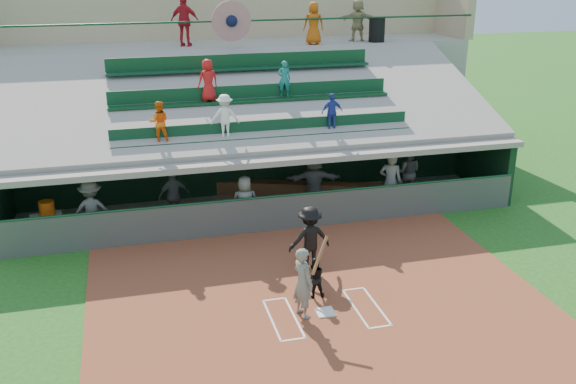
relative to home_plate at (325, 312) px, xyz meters
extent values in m
plane|color=#1D5417|center=(0.00, 0.00, -0.04)|extent=(100.00, 100.00, 0.00)
cube|color=brown|center=(0.00, 0.50, -0.03)|extent=(11.00, 9.00, 0.02)
cube|color=white|center=(0.00, 0.00, 0.00)|extent=(0.43, 0.43, 0.03)
cube|color=white|center=(-0.75, 0.00, -0.01)|extent=(0.05, 1.80, 0.01)
cube|color=white|center=(0.75, 0.00, -0.01)|extent=(0.05, 1.80, 0.01)
cube|color=silver|center=(-1.30, 0.00, -0.01)|extent=(0.05, 1.80, 0.01)
cube|color=white|center=(1.30, 0.00, -0.01)|extent=(0.05, 1.80, 0.01)
cube|color=white|center=(-1.02, 0.90, -0.01)|extent=(0.60, 0.05, 0.01)
cube|color=white|center=(1.02, 0.90, -0.01)|extent=(0.60, 0.05, 0.01)
cube|color=white|center=(-1.02, -0.90, -0.01)|extent=(0.60, 0.05, 0.01)
cube|color=white|center=(1.02, -0.90, -0.01)|extent=(0.60, 0.05, 0.01)
cube|color=gray|center=(0.00, 6.75, -0.02)|extent=(16.00, 3.50, 0.04)
cube|color=gray|center=(0.00, 13.50, 2.26)|extent=(20.00, 3.00, 4.60)
cube|color=#4C514C|center=(0.00, 5.00, 0.52)|extent=(16.00, 0.06, 1.10)
cylinder|color=#164528|center=(0.00, 5.00, 1.09)|extent=(16.00, 0.08, 0.08)
cube|color=black|center=(0.00, 8.50, 1.07)|extent=(16.00, 0.25, 2.20)
cube|color=black|center=(-8.00, 6.75, 1.07)|extent=(0.25, 3.50, 2.20)
cube|color=black|center=(8.00, 6.75, 1.07)|extent=(0.25, 3.50, 2.20)
cube|color=gray|center=(0.00, 6.75, 2.17)|extent=(16.40, 3.90, 0.18)
cube|color=gray|center=(0.00, 10.25, 1.12)|extent=(16.40, 3.50, 2.30)
cube|color=gray|center=(0.00, 11.90, 2.26)|extent=(16.40, 0.30, 4.60)
cube|color=gray|center=(0.00, 8.60, 3.42)|extent=(16.40, 6.51, 2.37)
cube|color=#0D391E|center=(0.00, 6.20, 2.62)|extent=(9.40, 0.42, 0.08)
cube|color=#0C3420|center=(0.00, 6.40, 2.88)|extent=(9.40, 0.06, 0.45)
cube|color=#0D3B1C|center=(0.00, 8.10, 3.37)|extent=(9.40, 0.42, 0.08)
cube|color=#0D3A20|center=(0.00, 8.30, 3.62)|extent=(9.40, 0.06, 0.45)
cube|color=#0C3720|center=(0.00, 10.00, 4.12)|extent=(9.40, 0.42, 0.08)
cube|color=#0D3B1E|center=(0.00, 10.20, 4.38)|extent=(9.40, 0.06, 0.45)
imported|color=orange|center=(-3.22, 6.30, 3.27)|extent=(0.63, 0.51, 1.23)
imported|color=white|center=(-1.25, 6.30, 3.32)|extent=(0.91, 0.58, 1.33)
imported|color=#273A9C|center=(2.16, 6.30, 3.25)|extent=(0.72, 0.34, 1.20)
imported|color=red|center=(-1.47, 8.20, 4.09)|extent=(0.75, 0.59, 1.36)
imported|color=#186F6A|center=(1.08, 8.20, 4.01)|extent=(0.48, 0.35, 1.21)
cylinder|color=#123A23|center=(0.00, 12.00, 5.56)|extent=(20.00, 0.07, 0.07)
cylinder|color=#A21917|center=(0.00, 11.98, 5.56)|extent=(1.50, 0.06, 1.50)
sphere|color=black|center=(0.00, 11.95, 5.56)|extent=(0.44, 0.44, 0.44)
imported|color=#5E615B|center=(-0.55, 0.03, 0.85)|extent=(0.61, 0.73, 1.72)
cylinder|color=brown|center=(-0.20, -0.12, 1.57)|extent=(0.56, 0.54, 0.75)
sphere|color=olive|center=(-0.42, 0.03, 1.22)|extent=(0.10, 0.10, 0.10)
imported|color=black|center=(-0.03, 0.81, 0.51)|extent=(0.54, 0.44, 1.04)
imported|color=black|center=(0.27, 2.28, 0.87)|extent=(1.21, 0.77, 1.78)
cube|color=brown|center=(0.08, 8.13, 0.25)|extent=(15.40, 6.00, 0.49)
cube|color=silver|center=(-6.66, 5.88, 0.39)|extent=(0.98, 0.80, 0.78)
cylinder|color=#C8520B|center=(-6.61, 5.93, 1.00)|extent=(0.44, 0.44, 0.44)
imported|color=#545651|center=(-5.36, 5.69, 0.91)|extent=(1.19, 0.69, 1.82)
imported|color=#51534F|center=(-2.92, 6.44, 0.86)|extent=(1.07, 0.64, 1.71)
imported|color=#585A55|center=(-0.88, 5.29, 0.85)|extent=(0.87, 0.61, 1.69)
imported|color=#5A5C57|center=(1.59, 6.28, 0.99)|extent=(1.88, 0.85, 1.96)
imported|color=#5E615C|center=(3.96, 5.56, 1.00)|extent=(0.86, 0.77, 1.99)
imported|color=#51534E|center=(5.00, 6.52, 0.93)|extent=(1.10, 1.00, 1.85)
cylinder|color=black|center=(6.00, 12.31, 5.05)|extent=(0.64, 0.64, 0.97)
imported|color=red|center=(-1.65, 12.93, 5.51)|extent=(1.21, 0.87, 1.90)
imported|color=#C7500B|center=(3.29, 12.21, 5.38)|extent=(0.87, 0.64, 1.63)
imported|color=tan|center=(5.34, 12.79, 5.40)|extent=(1.60, 0.69, 1.67)
camera|label=1|loc=(-4.15, -12.53, 7.92)|focal=40.00mm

